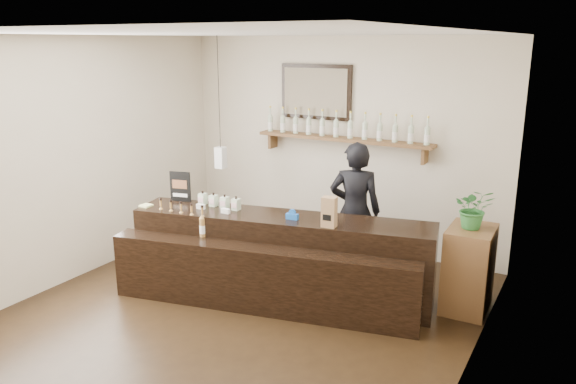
# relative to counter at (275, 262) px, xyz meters

# --- Properties ---
(ground) EXTENTS (5.00, 5.00, 0.00)m
(ground) POSITION_rel_counter_xyz_m (-0.13, -0.58, -0.43)
(ground) COLOR black
(ground) RESTS_ON ground
(room_shell) EXTENTS (5.00, 5.00, 5.00)m
(room_shell) POSITION_rel_counter_xyz_m (-0.13, -0.58, 1.27)
(room_shell) COLOR beige
(room_shell) RESTS_ON ground
(back_wall_decor) EXTENTS (2.66, 0.96, 1.69)m
(back_wall_decor) POSITION_rel_counter_xyz_m (-0.28, 1.79, 1.32)
(back_wall_decor) COLOR brown
(back_wall_decor) RESTS_ON ground
(counter) EXTENTS (3.33, 1.54, 1.07)m
(counter) POSITION_rel_counter_xyz_m (0.00, 0.00, 0.00)
(counter) COLOR black
(counter) RESTS_ON ground
(promo_sign) EXTENTS (0.25, 0.08, 0.35)m
(promo_sign) POSITION_rel_counter_xyz_m (-1.31, 0.05, 0.66)
(promo_sign) COLOR black
(promo_sign) RESTS_ON counter
(paper_bag) EXTENTS (0.15, 0.12, 0.31)m
(paper_bag) POSITION_rel_counter_xyz_m (0.61, 0.05, 0.64)
(paper_bag) COLOR olive
(paper_bag) RESTS_ON counter
(tape_dispenser) EXTENTS (0.14, 0.06, 0.11)m
(tape_dispenser) POSITION_rel_counter_xyz_m (0.17, 0.08, 0.53)
(tape_dispenser) COLOR blue
(tape_dispenser) RESTS_ON counter
(side_cabinet) EXTENTS (0.46, 0.62, 0.89)m
(side_cabinet) POSITION_rel_counter_xyz_m (1.87, 0.78, 0.02)
(side_cabinet) COLOR brown
(side_cabinet) RESTS_ON ground
(potted_plant) EXTENTS (0.46, 0.43, 0.42)m
(potted_plant) POSITION_rel_counter_xyz_m (1.87, 0.78, 0.67)
(potted_plant) COLOR #2C6E30
(potted_plant) RESTS_ON side_cabinet
(shopkeeper) EXTENTS (0.77, 0.62, 1.85)m
(shopkeeper) POSITION_rel_counter_xyz_m (0.51, 0.97, 0.49)
(shopkeeper) COLOR black
(shopkeeper) RESTS_ON ground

